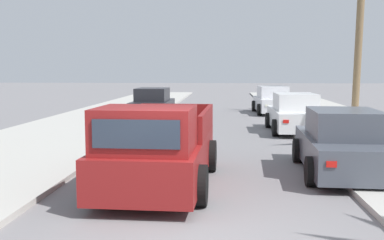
# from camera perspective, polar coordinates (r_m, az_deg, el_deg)

# --- Properties ---
(sidewalk_left) EXTENTS (5.32, 60.00, 0.12)m
(sidewalk_left) POSITION_cam_1_polar(r_m,az_deg,el_deg) (19.63, -14.12, -1.04)
(sidewalk_left) COLOR #B2AFA8
(sidewalk_left) RESTS_ON ground
(sidewalk_right) EXTENTS (5.32, 60.00, 0.12)m
(sidewalk_right) POSITION_cam_1_polar(r_m,az_deg,el_deg) (19.35, 19.58, -1.31)
(sidewalk_right) COLOR #B2AFA8
(sidewalk_right) RESTS_ON ground
(curb_left) EXTENTS (0.16, 60.00, 0.10)m
(curb_left) POSITION_cam_1_polar(r_m,az_deg,el_deg) (19.28, -10.56, -1.12)
(curb_left) COLOR silver
(curb_left) RESTS_ON ground
(curb_right) EXTENTS (0.16, 60.00, 0.10)m
(curb_right) POSITION_cam_1_polar(r_m,az_deg,el_deg) (19.06, 15.93, -1.34)
(curb_right) COLOR silver
(curb_right) RESTS_ON ground
(pickup_truck) EXTENTS (2.34, 5.27, 1.80)m
(pickup_truck) POSITION_cam_1_polar(r_m,az_deg,el_deg) (9.84, -4.01, -3.49)
(pickup_truck) COLOR maroon
(pickup_truck) RESTS_ON ground
(car_left_near) EXTENTS (2.06, 4.28, 1.54)m
(car_left_near) POSITION_cam_1_polar(r_m,az_deg,el_deg) (23.83, -4.84, 1.95)
(car_left_near) COLOR black
(car_left_near) RESTS_ON ground
(car_right_near) EXTENTS (2.06, 4.28, 1.54)m
(car_right_near) POSITION_cam_1_polar(r_m,az_deg,el_deg) (18.88, 12.48, 0.71)
(car_right_near) COLOR silver
(car_right_near) RESTS_ON ground
(car_left_mid) EXTENTS (2.19, 4.33, 1.54)m
(car_left_mid) POSITION_cam_1_polar(r_m,az_deg,el_deg) (26.70, 9.85, 2.33)
(car_left_mid) COLOR silver
(car_left_mid) RESTS_ON ground
(car_right_mid) EXTENTS (2.16, 4.32, 1.54)m
(car_right_mid) POSITION_cam_1_polar(r_m,az_deg,el_deg) (11.55, 18.01, -2.85)
(car_right_mid) COLOR #474C56
(car_right_mid) RESTS_ON ground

